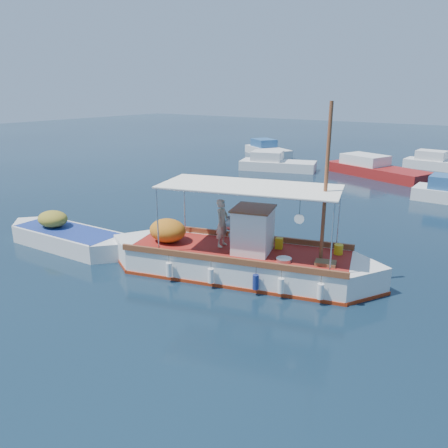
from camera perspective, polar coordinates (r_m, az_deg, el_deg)
The scene contains 7 objects.
ground at distance 17.43m, azimuth 3.54°, elevation -5.72°, with size 160.00×160.00×0.00m, color black.
fishing_caique at distance 16.65m, azimuth 1.70°, elevation -4.65°, with size 10.50×4.99×6.65m.
dinghy at distance 20.86m, azimuth -19.87°, elevation -1.76°, with size 7.11×2.26×1.74m.
bg_boat_nw at distance 38.47m, azimuth 6.75°, elevation 7.74°, with size 6.82×4.16×1.80m.
bg_boat_n at distance 37.63m, azimuth 19.04°, elevation 6.71°, with size 8.91×5.67×1.80m.
bg_boat_far_w at distance 47.32m, azimuth 5.63°, elevation 9.56°, with size 6.66×5.38×1.80m.
bg_boat_far_n at distance 42.73m, azimuth 26.26°, elevation 7.04°, with size 6.07×2.51×1.80m.
Camera 1 is at (8.24, -13.76, 6.81)m, focal length 35.00 mm.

